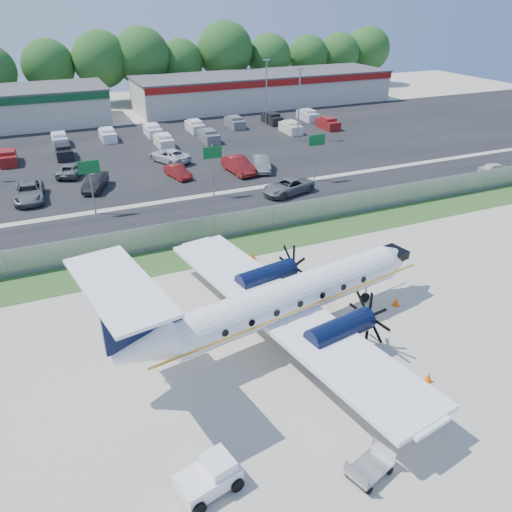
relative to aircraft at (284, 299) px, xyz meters
name	(u,v)px	position (x,y,z in m)	size (l,w,h in m)	color
ground	(298,337)	(0.75, -0.47, -2.45)	(170.00, 170.00, 0.00)	beige
grass_verge	(224,249)	(0.75, 11.53, -2.44)	(170.00, 4.00, 0.02)	#2D561E
access_road	(197,216)	(0.75, 18.53, -2.44)	(170.00, 8.00, 0.02)	black
parking_lot	(144,154)	(0.75, 39.53, -2.44)	(170.00, 32.00, 0.02)	black
perimeter_fence	(215,227)	(0.75, 13.53, -1.45)	(120.00, 0.06, 1.99)	gray
building_east	(264,89)	(26.75, 61.51, 0.18)	(44.40, 12.40, 5.24)	beige
sign_left	(90,175)	(-7.25, 22.44, 1.16)	(1.80, 0.26, 5.00)	gray
sign_mid	(213,160)	(3.75, 22.44, 1.16)	(1.80, 0.26, 5.00)	gray
sign_right	(316,147)	(14.75, 22.44, 1.16)	(1.80, 0.26, 5.00)	gray
light_pole_ne	(299,100)	(20.75, 37.53, 2.78)	(0.90, 0.35, 9.09)	gray
light_pole_se	(266,88)	(20.75, 47.53, 2.78)	(0.90, 0.35, 9.09)	gray
tree_line	(102,104)	(0.75, 73.53, -2.45)	(112.00, 6.00, 14.00)	#1F5318
aircraft	(284,299)	(0.00, 0.00, 0.00)	(20.77, 20.38, 6.35)	white
pushback_tug	(210,476)	(-6.94, -7.63, -1.84)	(2.64, 2.15, 1.29)	white
baggage_cart_near	(298,313)	(1.46, 0.98, -1.93)	(2.27, 1.53, 1.12)	gray
baggage_cart_far	(370,467)	(-0.94, -9.68, -1.99)	(2.17, 1.67, 1.00)	gray
cone_nose	(396,302)	(7.83, 0.00, -2.18)	(0.41, 0.41, 0.58)	#FD5708
cone_port_wing	(429,378)	(4.98, -6.28, -2.20)	(0.37, 0.37, 0.52)	#FD5708
cone_starboard_wing	(253,255)	(2.11, 9.24, -2.18)	(0.41, 0.41, 0.58)	#FD5708
road_car_mid	(287,194)	(10.51, 20.21, -2.45)	(2.47, 5.37, 1.49)	#595B5E
road_car_east	(495,175)	(33.57, 16.43, -2.45)	(1.53, 3.81, 1.30)	beige
parked_car_a	(31,200)	(-12.42, 28.42, -2.45)	(2.59, 5.62, 1.56)	#595B5E
parked_car_b	(96,189)	(-6.34, 28.92, -2.45)	(1.63, 4.68, 1.54)	black
parked_car_c	(178,178)	(2.10, 29.19, -2.45)	(1.37, 3.94, 1.30)	maroon
parked_car_d	(238,173)	(8.54, 28.13, -2.45)	(1.82, 5.23, 1.72)	maroon
parked_car_e	(261,170)	(11.16, 27.87, -2.45)	(1.65, 4.74, 1.56)	#595B5E
parked_car_f	(73,175)	(-8.07, 34.40, -2.45)	(2.20, 4.76, 1.32)	#595B5E
parked_car_g	(170,162)	(2.71, 34.89, -2.45)	(2.55, 5.53, 1.54)	silver
far_parking_rows	(136,144)	(0.75, 44.53, -2.45)	(56.00, 10.00, 1.60)	gray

